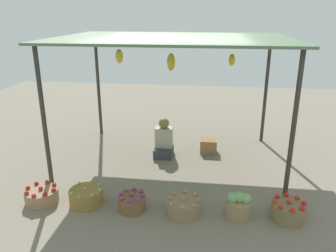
# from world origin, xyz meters

# --- Properties ---
(ground_plane) EXTENTS (14.00, 14.00, 0.00)m
(ground_plane) POSITION_xyz_m (0.00, 0.00, 0.00)
(ground_plane) COLOR gray
(market_stall_structure) EXTENTS (4.01, 2.89, 2.34)m
(market_stall_structure) POSITION_xyz_m (-0.01, 0.00, 2.21)
(market_stall_structure) COLOR #38332D
(market_stall_structure) RESTS_ON ground
(vendor_person) EXTENTS (0.36, 0.44, 0.78)m
(vendor_person) POSITION_xyz_m (-0.20, 0.23, 0.30)
(vendor_person) COLOR #333B44
(vendor_person) RESTS_ON ground
(basket_red_apples) EXTENTS (0.49, 0.49, 0.26)m
(basket_red_apples) POSITION_xyz_m (-1.81, -1.74, 0.11)
(basket_red_apples) COLOR #977655
(basket_red_apples) RESTS_ON ground
(basket_limes) EXTENTS (0.50, 0.50, 0.28)m
(basket_limes) POSITION_xyz_m (-1.11, -1.70, 0.12)
(basket_limes) COLOR olive
(basket_limes) RESTS_ON ground
(basket_purple_onions) EXTENTS (0.41, 0.41, 0.28)m
(basket_purple_onions) POSITION_xyz_m (-0.39, -1.77, 0.12)
(basket_purple_onions) COLOR brown
(basket_purple_onions) RESTS_ON ground
(basket_potatoes) EXTENTS (0.50, 0.50, 0.27)m
(basket_potatoes) POSITION_xyz_m (0.36, -1.77, 0.11)
(basket_potatoes) COLOR #897052
(basket_potatoes) RESTS_ON ground
(basket_cabbages) EXTENTS (0.36, 0.36, 0.39)m
(basket_cabbages) POSITION_xyz_m (1.14, -1.75, 0.17)
(basket_cabbages) COLOR #947A55
(basket_cabbages) RESTS_ON ground
(basket_red_tomatoes) EXTENTS (0.48, 0.48, 0.31)m
(basket_red_tomatoes) POSITION_xyz_m (1.82, -1.71, 0.13)
(basket_red_tomatoes) COLOR olive
(basket_red_tomatoes) RESTS_ON ground
(wooden_crate_near_vendor) EXTENTS (0.33, 0.27, 0.27)m
(wooden_crate_near_vendor) POSITION_xyz_m (0.69, 0.50, 0.14)
(wooden_crate_near_vendor) COLOR olive
(wooden_crate_near_vendor) RESTS_ON ground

